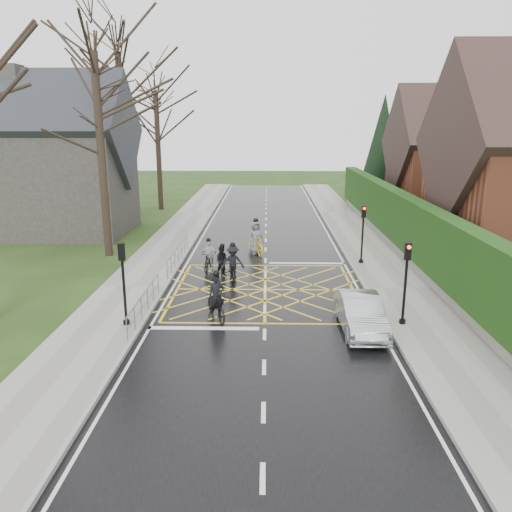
{
  "coord_description": "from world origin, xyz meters",
  "views": [
    {
      "loc": [
        0.06,
        -21.54,
        7.29
      ],
      "look_at": [
        -0.44,
        1.09,
        1.3
      ],
      "focal_mm": 35.0,
      "sensor_mm": 36.0,
      "label": 1
    }
  ],
  "objects_px": {
    "cyclist_front": "(209,259)",
    "cyclist_lead": "(256,242)",
    "car": "(361,313)",
    "cyclist_back": "(222,264)",
    "cyclist_rear": "(216,303)",
    "cyclist_mid": "(233,266)"
  },
  "relations": [
    {
      "from": "cyclist_rear",
      "to": "cyclist_lead",
      "type": "bearing_deg",
      "value": 59.02
    },
    {
      "from": "cyclist_rear",
      "to": "car",
      "type": "distance_m",
      "value": 5.44
    },
    {
      "from": "cyclist_mid",
      "to": "cyclist_front",
      "type": "distance_m",
      "value": 2.11
    },
    {
      "from": "cyclist_front",
      "to": "cyclist_lead",
      "type": "bearing_deg",
      "value": 64.05
    },
    {
      "from": "cyclist_mid",
      "to": "car",
      "type": "xyz_separation_m",
      "value": [
        5.04,
        -5.98,
        -0.02
      ]
    },
    {
      "from": "cyclist_rear",
      "to": "cyclist_mid",
      "type": "distance_m",
      "value": 4.95
    },
    {
      "from": "cyclist_front",
      "to": "cyclist_lead",
      "type": "height_order",
      "value": "cyclist_lead"
    },
    {
      "from": "cyclist_back",
      "to": "cyclist_mid",
      "type": "xyz_separation_m",
      "value": [
        0.55,
        -0.57,
        0.05
      ]
    },
    {
      "from": "cyclist_front",
      "to": "cyclist_lead",
      "type": "relative_size",
      "value": 0.77
    },
    {
      "from": "cyclist_front",
      "to": "cyclist_lead",
      "type": "xyz_separation_m",
      "value": [
        2.34,
        3.45,
        0.1
      ]
    },
    {
      "from": "cyclist_rear",
      "to": "cyclist_lead",
      "type": "relative_size",
      "value": 0.92
    },
    {
      "from": "cyclist_front",
      "to": "car",
      "type": "bearing_deg",
      "value": -41.81
    },
    {
      "from": "cyclist_front",
      "to": "cyclist_back",
      "type": "bearing_deg",
      "value": -44.71
    },
    {
      "from": "cyclist_rear",
      "to": "cyclist_front",
      "type": "distance_m",
      "value": 6.65
    },
    {
      "from": "cyclist_rear",
      "to": "cyclist_back",
      "type": "xyz_separation_m",
      "value": [
        -0.25,
        5.51,
        0.01
      ]
    },
    {
      "from": "cyclist_mid",
      "to": "cyclist_lead",
      "type": "bearing_deg",
      "value": 71.53
    },
    {
      "from": "cyclist_back",
      "to": "cyclist_lead",
      "type": "bearing_deg",
      "value": 69.79
    },
    {
      "from": "cyclist_back",
      "to": "car",
      "type": "xyz_separation_m",
      "value": [
        5.59,
        -6.55,
        0.03
      ]
    },
    {
      "from": "car",
      "to": "cyclist_back",
      "type": "bearing_deg",
      "value": 129.39
    },
    {
      "from": "car",
      "to": "cyclist_front",
      "type": "bearing_deg",
      "value": 128.95
    },
    {
      "from": "cyclist_mid",
      "to": "cyclist_lead",
      "type": "distance_m",
      "value": 5.17
    },
    {
      "from": "cyclist_lead",
      "to": "cyclist_mid",
      "type": "bearing_deg",
      "value": -124.07
    }
  ]
}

